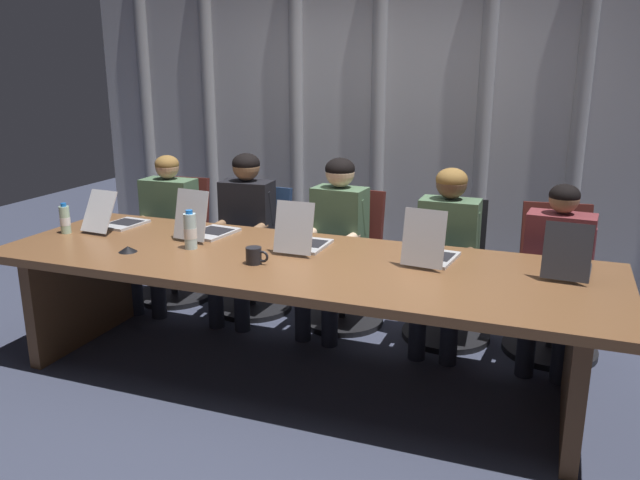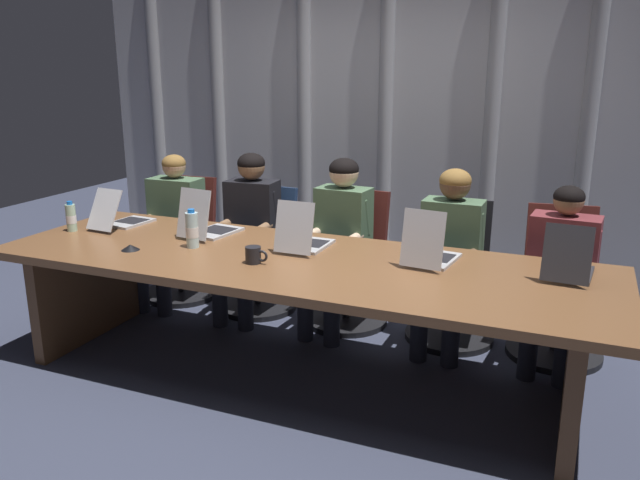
{
  "view_description": "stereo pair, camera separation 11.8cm",
  "coord_description": "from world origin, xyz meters",
  "px_view_note": "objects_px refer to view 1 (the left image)",
  "views": [
    {
      "loc": [
        1.37,
        -3.19,
        1.82
      ],
      "look_at": [
        0.13,
        0.08,
        0.84
      ],
      "focal_mm": 35.62,
      "sensor_mm": 36.0,
      "label": 1
    },
    {
      "loc": [
        1.48,
        -3.15,
        1.82
      ],
      "look_at": [
        0.13,
        0.08,
        0.84
      ],
      "focal_mm": 35.62,
      "sensor_mm": 36.0,
      "label": 2
    }
  ],
  "objects_px": {
    "laptop_right_mid": "(430,252)",
    "person_left_end": "(164,222)",
    "person_left_mid": "(243,226)",
    "person_right_mid": "(446,247)",
    "laptop_center": "(303,240)",
    "person_right_end": "(556,264)",
    "water_bottle_secondary": "(65,220)",
    "office_chair_right_mid": "(449,287)",
    "laptop_left_mid": "(206,227)",
    "laptop_left_end": "(116,220)",
    "conference_mic_left_side": "(128,249)",
    "water_bottle_primary": "(190,231)",
    "person_center": "(335,234)",
    "laptop_right_end": "(567,264)",
    "office_chair_left_end": "(176,254)",
    "office_chair_right_end": "(553,298)",
    "office_chair_left_mid": "(255,264)",
    "office_chair_center": "(345,274)",
    "coffee_mug_near": "(254,256)"
  },
  "relations": [
    {
      "from": "office_chair_center",
      "to": "coffee_mug_near",
      "type": "distance_m",
      "value": 1.22
    },
    {
      "from": "water_bottle_secondary",
      "to": "laptop_left_mid",
      "type": "bearing_deg",
      "value": 15.62
    },
    {
      "from": "office_chair_center",
      "to": "office_chair_right_mid",
      "type": "xyz_separation_m",
      "value": [
        0.75,
        -0.0,
        -0.0
      ]
    },
    {
      "from": "laptop_right_mid",
      "to": "person_left_mid",
      "type": "xyz_separation_m",
      "value": [
        -1.48,
        0.6,
        -0.12
      ]
    },
    {
      "from": "laptop_left_mid",
      "to": "laptop_right_end",
      "type": "bearing_deg",
      "value": -82.7
    },
    {
      "from": "coffee_mug_near",
      "to": "office_chair_left_mid",
      "type": "bearing_deg",
      "value": 116.85
    },
    {
      "from": "laptop_left_mid",
      "to": "laptop_center",
      "type": "distance_m",
      "value": 0.7
    },
    {
      "from": "person_left_mid",
      "to": "water_bottle_secondary",
      "type": "xyz_separation_m",
      "value": [
        -0.88,
        -0.81,
        0.15
      ]
    },
    {
      "from": "person_right_mid",
      "to": "water_bottle_secondary",
      "type": "height_order",
      "value": "person_right_mid"
    },
    {
      "from": "office_chair_right_mid",
      "to": "person_left_mid",
      "type": "bearing_deg",
      "value": -88.0
    },
    {
      "from": "office_chair_right_mid",
      "to": "person_right_end",
      "type": "xyz_separation_m",
      "value": [
        0.67,
        -0.16,
        0.29
      ]
    },
    {
      "from": "water_bottle_primary",
      "to": "laptop_left_mid",
      "type": "bearing_deg",
      "value": 102.21
    },
    {
      "from": "person_left_mid",
      "to": "conference_mic_left_side",
      "type": "distance_m",
      "value": 1.05
    },
    {
      "from": "laptop_right_mid",
      "to": "office_chair_left_mid",
      "type": "relative_size",
      "value": 0.45
    },
    {
      "from": "laptop_right_end",
      "to": "office_chair_right_end",
      "type": "distance_m",
      "value": 0.85
    },
    {
      "from": "person_left_mid",
      "to": "person_right_end",
      "type": "distance_m",
      "value": 2.15
    },
    {
      "from": "person_left_mid",
      "to": "person_right_mid",
      "type": "xyz_separation_m",
      "value": [
        1.47,
        -0.0,
        -0.01
      ]
    },
    {
      "from": "person_left_end",
      "to": "person_left_mid",
      "type": "bearing_deg",
      "value": 88.59
    },
    {
      "from": "coffee_mug_near",
      "to": "person_right_mid",
      "type": "bearing_deg",
      "value": 47.09
    },
    {
      "from": "laptop_left_end",
      "to": "water_bottle_primary",
      "type": "height_order",
      "value": "laptop_left_end"
    },
    {
      "from": "laptop_center",
      "to": "person_right_end",
      "type": "distance_m",
      "value": 1.56
    },
    {
      "from": "laptop_left_end",
      "to": "laptop_center",
      "type": "relative_size",
      "value": 1.16
    },
    {
      "from": "laptop_right_mid",
      "to": "office_chair_left_end",
      "type": "distance_m",
      "value": 2.35
    },
    {
      "from": "person_center",
      "to": "conference_mic_left_side",
      "type": "bearing_deg",
      "value": -37.83
    },
    {
      "from": "laptop_left_end",
      "to": "conference_mic_left_side",
      "type": "bearing_deg",
      "value": -131.63
    },
    {
      "from": "office_chair_right_end",
      "to": "person_left_mid",
      "type": "relative_size",
      "value": 0.79
    },
    {
      "from": "office_chair_left_mid",
      "to": "office_chair_right_end",
      "type": "xyz_separation_m",
      "value": [
        2.15,
        0.0,
        0.01
      ]
    },
    {
      "from": "office_chair_center",
      "to": "person_center",
      "type": "distance_m",
      "value": 0.37
    },
    {
      "from": "person_right_mid",
      "to": "conference_mic_left_side",
      "type": "distance_m",
      "value": 1.99
    },
    {
      "from": "laptop_left_mid",
      "to": "person_right_mid",
      "type": "bearing_deg",
      "value": -61.69
    },
    {
      "from": "person_right_end",
      "to": "water_bottle_secondary",
      "type": "bearing_deg",
      "value": -70.49
    },
    {
      "from": "laptop_right_mid",
      "to": "water_bottle_secondary",
      "type": "bearing_deg",
      "value": 101.58
    },
    {
      "from": "laptop_right_mid",
      "to": "office_chair_right_end",
      "type": "xyz_separation_m",
      "value": [
        0.67,
        0.75,
        -0.45
      ]
    },
    {
      "from": "office_chair_left_end",
      "to": "person_right_mid",
      "type": "height_order",
      "value": "person_right_mid"
    },
    {
      "from": "laptop_right_end",
      "to": "person_left_end",
      "type": "xyz_separation_m",
      "value": [
        -2.88,
        0.56,
        -0.15
      ]
    },
    {
      "from": "laptop_right_mid",
      "to": "person_left_end",
      "type": "height_order",
      "value": "person_left_end"
    },
    {
      "from": "office_chair_right_mid",
      "to": "person_left_mid",
      "type": "relative_size",
      "value": 0.77
    },
    {
      "from": "office_chair_left_mid",
      "to": "person_right_mid",
      "type": "relative_size",
      "value": 0.78
    },
    {
      "from": "person_right_mid",
      "to": "conference_mic_left_side",
      "type": "xyz_separation_m",
      "value": [
        -1.7,
        -1.02,
        0.09
      ]
    },
    {
      "from": "laptop_center",
      "to": "water_bottle_secondary",
      "type": "distance_m",
      "value": 1.61
    },
    {
      "from": "laptop_right_mid",
      "to": "office_chair_right_mid",
      "type": "xyz_separation_m",
      "value": [
        0.0,
        0.75,
        -0.46
      ]
    },
    {
      "from": "office_chair_right_end",
      "to": "office_chair_right_mid",
      "type": "bearing_deg",
      "value": -97.78
    },
    {
      "from": "person_left_mid",
      "to": "office_chair_right_mid",
      "type": "bearing_deg",
      "value": 92.04
    },
    {
      "from": "laptop_right_mid",
      "to": "laptop_right_end",
      "type": "relative_size",
      "value": 1.06
    },
    {
      "from": "laptop_left_end",
      "to": "person_right_end",
      "type": "height_order",
      "value": "person_right_end"
    },
    {
      "from": "office_chair_right_end",
      "to": "person_center",
      "type": "distance_m",
      "value": 1.5
    },
    {
      "from": "office_chair_left_end",
      "to": "office_chair_center",
      "type": "bearing_deg",
      "value": 86.7
    },
    {
      "from": "person_right_mid",
      "to": "person_right_end",
      "type": "height_order",
      "value": "person_right_mid"
    },
    {
      "from": "office_chair_right_end",
      "to": "water_bottle_secondary",
      "type": "distance_m",
      "value": 3.22
    },
    {
      "from": "office_chair_right_mid",
      "to": "person_left_end",
      "type": "distance_m",
      "value": 2.19
    }
  ]
}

